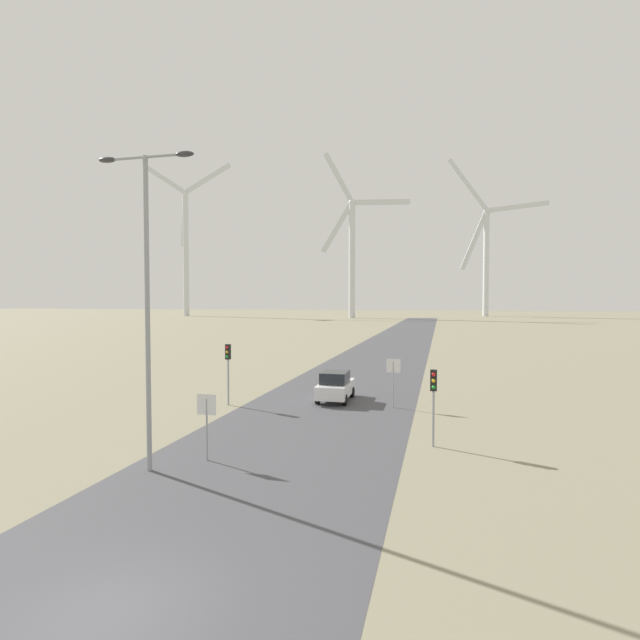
{
  "coord_description": "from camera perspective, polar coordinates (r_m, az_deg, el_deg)",
  "views": [
    {
      "loc": [
        6.39,
        -8.41,
        6.25
      ],
      "look_at": [
        0.0,
        17.77,
        5.17
      ],
      "focal_mm": 28.0,
      "sensor_mm": 36.0,
      "label": 1
    }
  ],
  "objects": [
    {
      "name": "car_approaching",
      "position": [
        31.21,
        1.77,
        -7.55
      ],
      "size": [
        1.88,
        4.13,
        1.83
      ],
      "color": "white",
      "rests_on": "ground"
    },
    {
      "name": "stop_sign_near",
      "position": [
        20.19,
        -12.82,
        -10.45
      ],
      "size": [
        0.81,
        0.07,
        2.6
      ],
      "color": "#93999E",
      "rests_on": "ground"
    },
    {
      "name": "traffic_light_post_near_left",
      "position": [
        30.1,
        -10.47,
        -4.57
      ],
      "size": [
        0.28,
        0.34,
        3.63
      ],
      "color": "#93999E",
      "rests_on": "ground"
    },
    {
      "name": "stop_sign_far",
      "position": [
        29.33,
        8.39,
        -6.07
      ],
      "size": [
        0.81,
        0.07,
        2.85
      ],
      "color": "#93999E",
      "rests_on": "ground"
    },
    {
      "name": "streetlamp",
      "position": [
        19.1,
        -19.17,
        4.71
      ],
      "size": [
        3.81,
        0.32,
        11.46
      ],
      "color": "#93999E",
      "rests_on": "ground"
    },
    {
      "name": "wind_turbine_left",
      "position": [
        175.54,
        3.68,
        8.52
      ],
      "size": [
        30.93,
        2.6,
        57.84
      ],
      "color": "silver",
      "rests_on": "ground"
    },
    {
      "name": "road_surface",
      "position": [
        57.11,
        7.24,
        -4.0
      ],
      "size": [
        10.0,
        240.0,
        0.01
      ],
      "color": "#47474C",
      "rests_on": "ground"
    },
    {
      "name": "traffic_light_post_near_right",
      "position": [
        21.89,
        12.85,
        -7.83
      ],
      "size": [
        0.28,
        0.33,
        3.29
      ],
      "color": "#93999E",
      "rests_on": "ground"
    },
    {
      "name": "ground_plane",
      "position": [
        12.27,
        -23.01,
        -28.49
      ],
      "size": [
        600.0,
        600.0,
        0.0
      ],
      "primitive_type": "plane",
      "color": "gray"
    },
    {
      "name": "wind_turbine_center",
      "position": [
        204.09,
        18.47,
        7.79
      ],
      "size": [
        38.42,
        10.78,
        60.32
      ],
      "color": "silver",
      "rests_on": "ground"
    },
    {
      "name": "wind_turbine_far_left",
      "position": [
        204.55,
        -15.09,
        8.84
      ],
      "size": [
        37.11,
        2.6,
        60.3
      ],
      "color": "silver",
      "rests_on": "ground"
    }
  ]
}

